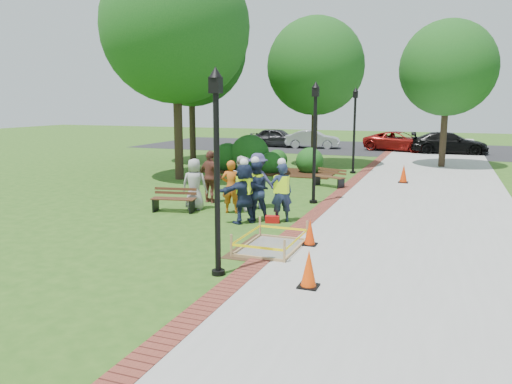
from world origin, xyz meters
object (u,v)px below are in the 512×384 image
at_px(cone_front, 309,270).
at_px(lamp_near, 217,157).
at_px(wet_concrete_pad, 271,240).
at_px(hivis_worker_c, 255,189).
at_px(hivis_worker_b, 281,191).
at_px(bench_near, 174,204).
at_px(hivis_worker_a, 244,191).

xyz_separation_m(cone_front, lamp_near, (-1.97, 0.06, 2.11)).
distance_m(wet_concrete_pad, hivis_worker_c, 3.12).
bearing_deg(cone_front, hivis_worker_b, 113.61).
bearing_deg(lamp_near, hivis_worker_c, 101.86).
bearing_deg(lamp_near, hivis_worker_b, 92.40).
height_order(bench_near, hivis_worker_c, hivis_worker_c).
distance_m(wet_concrete_pad, hivis_worker_a, 2.84).
relative_size(lamp_near, hivis_worker_c, 2.17).
xyz_separation_m(hivis_worker_a, hivis_worker_b, (0.98, 0.54, -0.01)).
xyz_separation_m(hivis_worker_b, hivis_worker_c, (-0.81, -0.09, 0.01)).
bearing_deg(cone_front, hivis_worker_c, 121.39).
bearing_deg(cone_front, hivis_worker_a, 125.44).
xyz_separation_m(bench_near, hivis_worker_b, (3.72, -0.04, 0.71)).
relative_size(hivis_worker_a, hivis_worker_c, 1.00).
bearing_deg(bench_near, cone_front, -40.35).
height_order(hivis_worker_b, hivis_worker_c, hivis_worker_c).
bearing_deg(hivis_worker_c, lamp_near, -78.14).
xyz_separation_m(wet_concrete_pad, lamp_near, (-0.43, -2.15, 2.25)).
bearing_deg(wet_concrete_pad, cone_front, -55.16).
xyz_separation_m(wet_concrete_pad, hivis_worker_c, (-1.44, 2.67, 0.73)).
xyz_separation_m(cone_front, hivis_worker_a, (-3.15, 4.43, 0.60)).
distance_m(bench_near, cone_front, 7.74).
distance_m(wet_concrete_pad, hivis_worker_b, 2.92).
bearing_deg(hivis_worker_c, cone_front, -58.61).
bearing_deg(bench_near, hivis_worker_a, -11.89).
relative_size(bench_near, lamp_near, 0.35).
bearing_deg(cone_front, lamp_near, 178.24).
xyz_separation_m(wet_concrete_pad, cone_front, (1.54, -2.21, 0.14)).
distance_m(bench_near, lamp_near, 6.70).
relative_size(wet_concrete_pad, hivis_worker_b, 1.19).
distance_m(bench_near, hivis_worker_b, 3.79).
xyz_separation_m(lamp_near, hivis_worker_a, (-1.19, 4.37, -1.52)).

